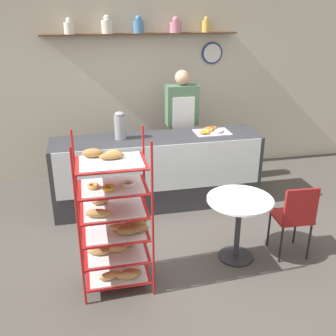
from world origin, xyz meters
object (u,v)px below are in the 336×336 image
object	(u,v)px
cafe_table	(239,214)
cafe_chair	(295,214)
coffee_carafe	(120,126)
pastry_rack	(115,222)
person_worker	(182,125)
donut_tray_counter	(211,131)

from	to	relation	value
cafe_table	cafe_chair	distance (m)	0.60
cafe_chair	coffee_carafe	world-z (taller)	coffee_carafe
pastry_rack	cafe_chair	world-z (taller)	pastry_rack
pastry_rack	cafe_chair	xyz separation A→B (m)	(1.91, 0.07, -0.17)
pastry_rack	person_worker	world-z (taller)	person_worker
person_worker	cafe_chair	size ratio (longest dim) A/B	2.01
cafe_table	donut_tray_counter	bearing A→B (deg)	84.10
cafe_chair	person_worker	bearing A→B (deg)	-68.34
coffee_carafe	donut_tray_counter	size ratio (longest dim) A/B	0.76
person_worker	coffee_carafe	bearing A→B (deg)	-151.18
person_worker	cafe_table	bearing A→B (deg)	-86.21
cafe_chair	pastry_rack	bearing A→B (deg)	4.68
coffee_carafe	cafe_table	bearing A→B (deg)	-53.86
coffee_carafe	person_worker	bearing A→B (deg)	28.82
coffee_carafe	donut_tray_counter	xyz separation A→B (m)	(1.23, -0.00, -0.15)
person_worker	donut_tray_counter	bearing A→B (deg)	-61.38
pastry_rack	coffee_carafe	world-z (taller)	pastry_rack
pastry_rack	donut_tray_counter	size ratio (longest dim) A/B	3.31
cafe_chair	donut_tray_counter	world-z (taller)	donut_tray_counter
pastry_rack	coffee_carafe	bearing A→B (deg)	81.96
person_worker	cafe_chair	bearing A→B (deg)	-71.04
pastry_rack	donut_tray_counter	world-z (taller)	pastry_rack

